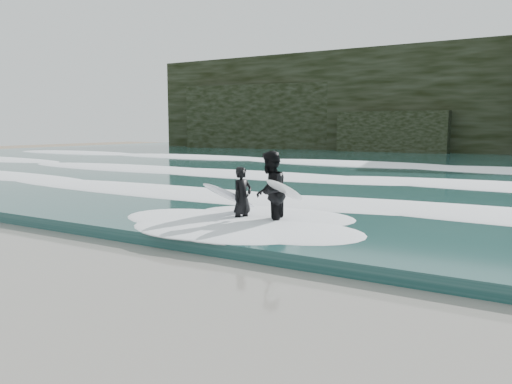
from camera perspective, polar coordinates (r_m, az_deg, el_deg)
ground at (r=7.27m, az=-12.00°, el=-13.67°), size 120.00×120.00×0.00m
sea at (r=34.36m, az=22.76°, el=2.79°), size 90.00×52.00×0.30m
headland at (r=51.23m, az=25.71°, el=9.42°), size 70.00×9.00×10.00m
foam_near at (r=14.88m, az=12.06°, el=-1.22°), size 60.00×3.20×0.20m
foam_mid at (r=21.58m, az=18.00°, el=1.29°), size 60.00×4.00×0.24m
foam_far at (r=30.39m, az=21.74°, el=2.88°), size 60.00×4.80×0.30m
surfer_left at (r=12.61m, az=-2.01°, el=-0.68°), size 1.00×2.16×1.62m
surfer_right at (r=12.15m, az=1.73°, el=-0.04°), size 1.23×1.85×2.02m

